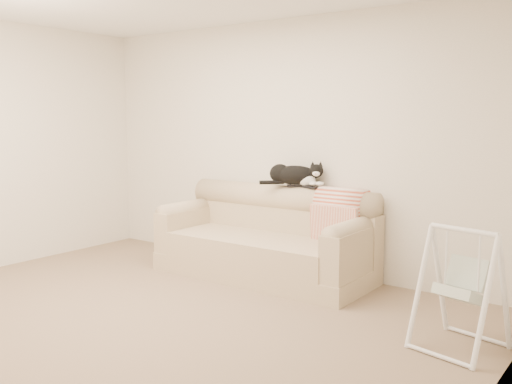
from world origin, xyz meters
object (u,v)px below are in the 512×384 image
remote_b (310,187)px  tuxedo_cat (295,175)px  sofa (267,241)px  baby_swing (461,288)px  remote_a (296,185)px

remote_b → tuxedo_cat: size_ratio=0.28×
sofa → baby_swing: bearing=-19.1°
tuxedo_cat → remote_b: bearing=-3.1°
remote_b → remote_a: bearing=175.6°
sofa → baby_swing: size_ratio=2.56×
sofa → remote_a: (0.19, 0.23, 0.56)m
tuxedo_cat → baby_swing: bearing=-26.3°
remote_a → remote_b: size_ratio=1.03×
remote_a → tuxedo_cat: bearing=-171.5°
sofa → baby_swing: sofa is taller
remote_a → sofa: bearing=-129.8°
remote_b → baby_swing: (1.79, -0.96, -0.48)m
sofa → remote_a: 0.64m
remote_b → baby_swing: remote_b is taller
tuxedo_cat → remote_a: bearing=8.5°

